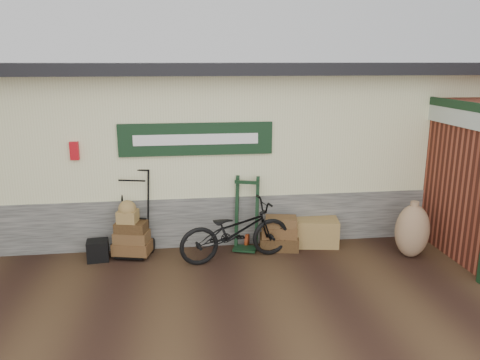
% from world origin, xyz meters
% --- Properties ---
extents(ground, '(80.00, 80.00, 0.00)m').
position_xyz_m(ground, '(0.00, 0.00, 0.00)').
color(ground, black).
rests_on(ground, ground).
extents(station_building, '(14.40, 4.10, 3.20)m').
position_xyz_m(station_building, '(-0.01, 2.74, 1.61)').
color(station_building, '#4C4C47').
rests_on(station_building, ground).
extents(brick_outbuilding, '(1.71, 4.51, 2.62)m').
position_xyz_m(brick_outbuilding, '(4.70, 1.19, 1.30)').
color(brick_outbuilding, maroon).
rests_on(brick_outbuilding, ground).
extents(porter_trolley, '(0.85, 0.71, 1.48)m').
position_xyz_m(porter_trolley, '(-1.39, 0.84, 0.74)').
color(porter_trolley, black).
rests_on(porter_trolley, ground).
extents(green_barrow, '(0.57, 0.52, 1.29)m').
position_xyz_m(green_barrow, '(0.54, 0.80, 0.65)').
color(green_barrow, black).
rests_on(green_barrow, ground).
extents(suitcase_stack, '(0.74, 0.53, 0.60)m').
position_xyz_m(suitcase_stack, '(1.11, 0.70, 0.30)').
color(suitcase_stack, '#382311').
rests_on(suitcase_stack, ground).
extents(wicker_hamper, '(0.81, 0.60, 0.49)m').
position_xyz_m(wicker_hamper, '(1.82, 0.80, 0.24)').
color(wicker_hamper, olive).
rests_on(wicker_hamper, ground).
extents(black_trunk, '(0.38, 0.33, 0.35)m').
position_xyz_m(black_trunk, '(-1.99, 0.61, 0.17)').
color(black_trunk, black).
rests_on(black_trunk, ground).
extents(bicycle, '(1.05, 2.00, 1.11)m').
position_xyz_m(bicycle, '(0.29, 0.35, 0.55)').
color(bicycle, black).
rests_on(bicycle, ground).
extents(burlap_sack_left, '(0.61, 0.53, 0.92)m').
position_xyz_m(burlap_sack_left, '(3.25, 0.08, 0.46)').
color(burlap_sack_left, '#826046').
rests_on(burlap_sack_left, ground).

